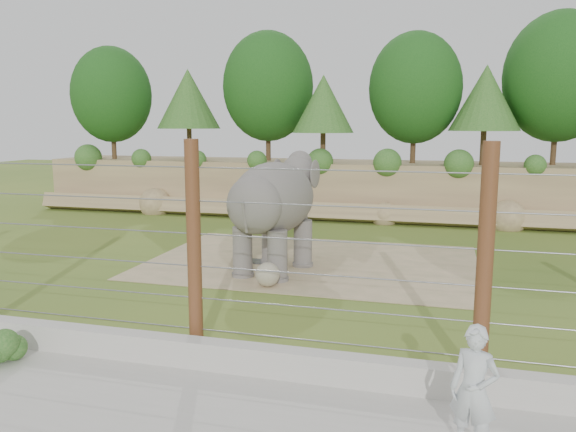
% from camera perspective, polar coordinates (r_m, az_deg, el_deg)
% --- Properties ---
extents(ground, '(90.00, 90.00, 0.00)m').
position_cam_1_polar(ground, '(14.92, -2.03, -7.28)').
color(ground, '#476624').
rests_on(ground, ground).
extents(back_embankment, '(30.00, 5.52, 8.77)m').
position_cam_1_polar(back_embankment, '(26.58, 7.37, 8.58)').
color(back_embankment, '#83684B').
rests_on(back_embankment, ground).
extents(dirt_patch, '(10.00, 7.00, 0.02)m').
position_cam_1_polar(dirt_patch, '(17.59, 2.44, -4.68)').
color(dirt_patch, '#998D63').
rests_on(dirt_patch, ground).
extents(drain_grate, '(1.00, 0.60, 0.03)m').
position_cam_1_polar(drain_grate, '(17.51, -2.57, -4.66)').
color(drain_grate, '#262628').
rests_on(drain_grate, dirt_patch).
extents(elephant, '(2.43, 4.37, 3.35)m').
position_cam_1_polar(elephant, '(16.16, -1.47, 0.11)').
color(elephant, '#5C5752').
rests_on(elephant, ground).
extents(stone_ball, '(0.65, 0.65, 0.65)m').
position_cam_1_polar(stone_ball, '(14.86, -2.09, -5.96)').
color(stone_ball, gray).
rests_on(stone_ball, dirt_patch).
extents(retaining_wall, '(26.00, 0.35, 0.50)m').
position_cam_1_polar(retaining_wall, '(10.44, -10.43, -13.40)').
color(retaining_wall, '#B8B4AB').
rests_on(retaining_wall, ground).
extents(walkway, '(26.00, 4.00, 0.01)m').
position_cam_1_polar(walkway, '(8.96, -16.22, -19.36)').
color(walkway, '#B8B4AB').
rests_on(walkway, ground).
extents(barrier_fence, '(20.26, 0.26, 4.00)m').
position_cam_1_polar(barrier_fence, '(10.34, -9.52, -3.41)').
color(barrier_fence, brown).
rests_on(barrier_fence, ground).
extents(walkway_shrub, '(0.64, 0.64, 0.64)m').
position_cam_1_polar(walkway_shrub, '(11.48, -26.87, -11.73)').
color(walkway_shrub, '#215B1B').
rests_on(walkway_shrub, walkway).
extents(zookeeper, '(0.74, 0.61, 1.72)m').
position_cam_1_polar(zookeeper, '(7.91, 18.37, -16.48)').
color(zookeeper, silver).
rests_on(zookeeper, walkway).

